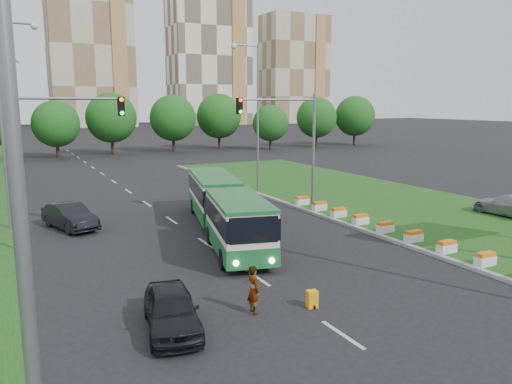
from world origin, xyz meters
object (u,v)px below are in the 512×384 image
traffic_mast_median (293,134)px  car_left_far (70,216)px  car_left_near (172,310)px  car_median (510,205)px  traffic_mast_left (45,144)px  articulated_bus (220,207)px  pedestrian (254,290)px  shopping_trolley (312,299)px

traffic_mast_median → car_left_far: bearing=169.3°
car_left_near → car_median: 25.27m
car_median → traffic_mast_left: bearing=-14.0°
articulated_bus → car_left_near: 12.42m
articulated_bus → pedestrian: size_ratio=8.76×
car_median → pedestrian: bearing=14.2°
car_left_far → shopping_trolley: bearing=-86.6°
pedestrian → shopping_trolley: pedestrian is taller
traffic_mast_left → pedestrian: 14.12m
articulated_bus → pedestrian: articulated_bus is taller
traffic_mast_median → car_left_far: 14.78m
traffic_mast_left → pedestrian: (5.60, -12.16, -4.48)m
articulated_bus → car_left_far: bearing=159.7°
traffic_mast_left → pedestrian: traffic_mast_left is taller
car_left_near → car_median: size_ratio=0.86×
car_median → shopping_trolley: size_ratio=7.53×
car_median → articulated_bus: bearing=-15.8°
car_left_near → articulated_bus: bearing=70.5°
pedestrian → car_left_near: bearing=91.3°
traffic_mast_left → shopping_trolley: (7.71, -12.71, -5.03)m
traffic_mast_median → car_left_near: (-12.56, -13.15, -4.64)m
traffic_mast_median → pedestrian: size_ratio=4.60×
traffic_mast_left → car_left_near: size_ratio=1.93×
traffic_mast_median → car_median: bearing=-31.4°
car_median → pedestrian: (-21.59, -5.81, 0.02)m
car_left_far → car_median: size_ratio=0.96×
traffic_mast_left → shopping_trolley: traffic_mast_left is taller
pedestrian → traffic_mast_median: bearing=-34.4°
car_left_near → pedestrian: 3.01m
car_left_near → car_left_far: (-1.24, 15.76, 0.05)m
car_median → shopping_trolley: 20.49m
car_left_near → car_left_far: bearing=105.5°
traffic_mast_median → car_median: 14.80m
traffic_mast_left → car_left_far: 5.99m
car_left_far → pedestrian: size_ratio=2.65×
car_left_far → car_median: (25.84, -9.96, 0.09)m
traffic_mast_left → car_left_far: traffic_mast_left is taller
car_left_near → pedestrian: bearing=10.8°
car_median → shopping_trolley: car_median is taller
car_left_near → car_median: (24.59, 5.80, 0.14)m
articulated_bus → car_median: (18.30, -4.88, -0.69)m
traffic_mast_median → car_left_far: (-13.81, 2.61, -4.59)m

